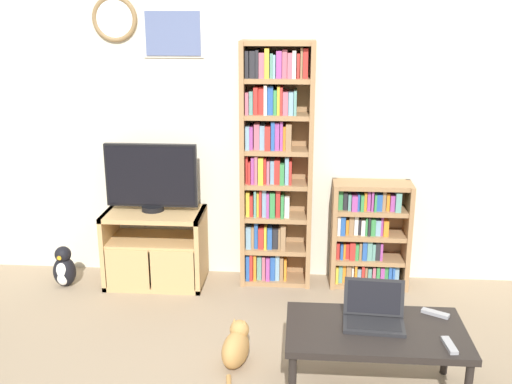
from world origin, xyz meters
name	(u,v)px	position (x,y,z in m)	size (l,w,h in m)	color
wall_back	(253,120)	(-0.01, 1.90, 1.31)	(7.16, 0.09, 2.60)	beige
tv_stand	(155,248)	(-0.78, 1.61, 0.31)	(0.79, 0.45, 0.61)	tan
television	(151,177)	(-0.79, 1.65, 0.89)	(0.73, 0.18, 0.54)	black
bookshelf_tall	(273,164)	(0.17, 1.74, 0.99)	(0.56, 0.27, 1.93)	#9E754C
bookshelf_short	(367,235)	(0.93, 1.74, 0.42)	(0.62, 0.27, 0.86)	#9E754C
coffee_table	(376,335)	(0.82, 0.23, 0.38)	(1.01, 0.57, 0.43)	black
laptop	(374,313)	(0.81, 0.30, 0.48)	(0.36, 0.28, 0.23)	#232326
remote_near_laptop	(435,313)	(1.19, 0.42, 0.44)	(0.16, 0.12, 0.02)	#99999E
remote_far_from_laptop	(449,345)	(1.19, 0.07, 0.44)	(0.06, 0.16, 0.02)	#99999E
cat	(236,346)	(0.00, 0.48, 0.13)	(0.22, 0.49, 0.28)	#B78447
penguin_figurine	(64,268)	(-1.50, 1.50, 0.15)	(0.18, 0.16, 0.34)	black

